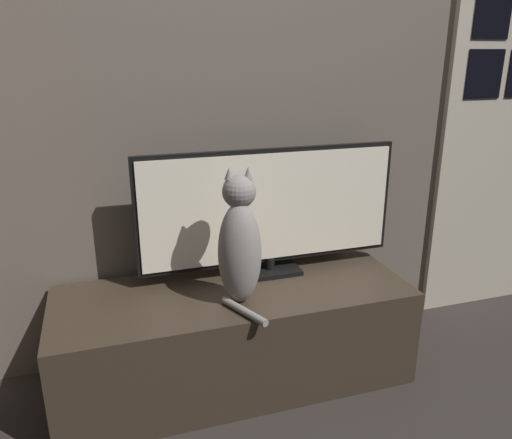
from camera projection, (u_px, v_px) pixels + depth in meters
The scene contains 4 objects.
wall_back at pixel (210, 57), 2.00m from camera, with size 4.80×0.05×2.60m.
tv_stand at pixel (234, 335), 2.07m from camera, with size 1.42×0.53×0.41m.
tv at pixel (270, 210), 2.07m from camera, with size 1.11×0.15×0.54m.
cat at pixel (240, 244), 1.85m from camera, with size 0.19×0.32×0.52m.
Camera 1 is at (-0.46, -0.83, 1.32)m, focal length 35.00 mm.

